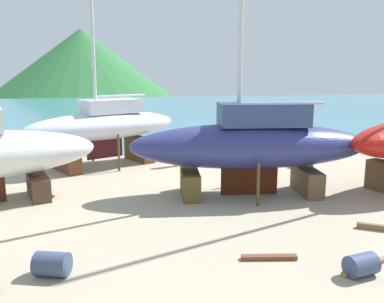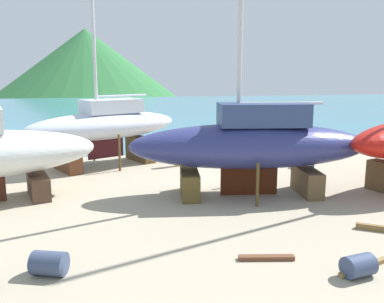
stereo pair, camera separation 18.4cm
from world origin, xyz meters
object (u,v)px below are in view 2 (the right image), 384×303
(sailboat_large_starboard, at_px, (251,144))
(barrel_rust_mid, at_px, (49,263))
(worker, at_px, (178,150))
(barrel_rust_far, at_px, (358,266))
(barrel_blue_faded, at_px, (305,162))
(sailboat_mid_port, at_px, (106,126))

(sailboat_large_starboard, bearing_deg, barrel_rust_mid, 45.45)
(worker, xyz_separation_m, barrel_rust_far, (2.32, -13.13, -0.59))
(worker, bearing_deg, barrel_rust_far, -166.51)
(barrel_blue_faded, bearing_deg, sailboat_large_starboard, -137.56)
(sailboat_large_starboard, xyz_separation_m, worker, (-2.02, 5.91, -1.27))
(worker, distance_m, barrel_blue_faded, 6.82)
(barrel_rust_far, bearing_deg, worker, 100.03)
(barrel_rust_far, bearing_deg, sailboat_mid_port, 113.58)
(sailboat_large_starboard, relative_size, barrel_blue_faded, 18.38)
(barrel_rust_mid, bearing_deg, barrel_blue_faded, 39.72)
(sailboat_large_starboard, bearing_deg, worker, -63.51)
(sailboat_mid_port, xyz_separation_m, barrel_rust_far, (6.11, -14.00, -1.91))
(sailboat_mid_port, height_order, barrel_rust_mid, sailboat_mid_port)
(barrel_rust_far, bearing_deg, sailboat_large_starboard, 92.36)
(barrel_rust_far, relative_size, barrel_blue_faded, 0.80)
(sailboat_large_starboard, distance_m, barrel_rust_mid, 9.34)
(barrel_blue_faded, bearing_deg, barrel_rust_mid, -140.28)
(barrel_rust_mid, xyz_separation_m, barrel_blue_faded, (11.77, 9.78, -0.00))
(barrel_rust_mid, bearing_deg, sailboat_mid_port, 83.51)
(sailboat_large_starboard, height_order, barrel_rust_far, sailboat_large_starboard)
(worker, bearing_deg, barrel_blue_faded, -101.48)
(barrel_rust_far, distance_m, barrel_blue_faded, 12.14)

